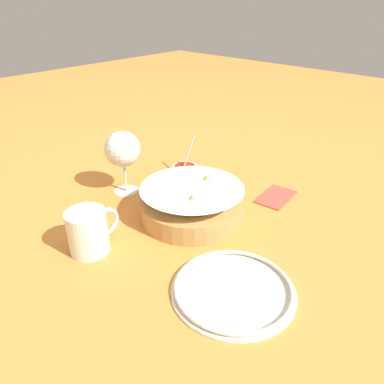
% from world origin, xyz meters
% --- Properties ---
extents(ground_plane, '(4.00, 4.00, 0.00)m').
position_xyz_m(ground_plane, '(0.00, 0.00, 0.00)').
color(ground_plane, orange).
extents(food_basket, '(0.25, 0.25, 0.10)m').
position_xyz_m(food_basket, '(0.01, 0.03, 0.04)').
color(food_basket, '#B2894C').
rests_on(food_basket, ground_plane).
extents(sauce_cup, '(0.08, 0.07, 0.12)m').
position_xyz_m(sauce_cup, '(0.16, 0.19, 0.02)').
color(sauce_cup, '#B7B7BC').
rests_on(sauce_cup, ground_plane).
extents(wine_glass, '(0.10, 0.10, 0.17)m').
position_xyz_m(wine_glass, '(-0.02, 0.25, 0.12)').
color(wine_glass, silver).
rests_on(wine_glass, ground_plane).
extents(beer_mug, '(0.12, 0.08, 0.10)m').
position_xyz_m(beer_mug, '(-0.24, 0.10, 0.04)').
color(beer_mug, silver).
rests_on(beer_mug, ground_plane).
extents(side_plate, '(0.23, 0.23, 0.01)m').
position_xyz_m(side_plate, '(-0.13, -0.21, 0.01)').
color(side_plate, silver).
rests_on(side_plate, ground_plane).
extents(napkin, '(0.13, 0.09, 0.01)m').
position_xyz_m(napkin, '(0.23, -0.08, 0.00)').
color(napkin, '#DB4C3D').
rests_on(napkin, ground_plane).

